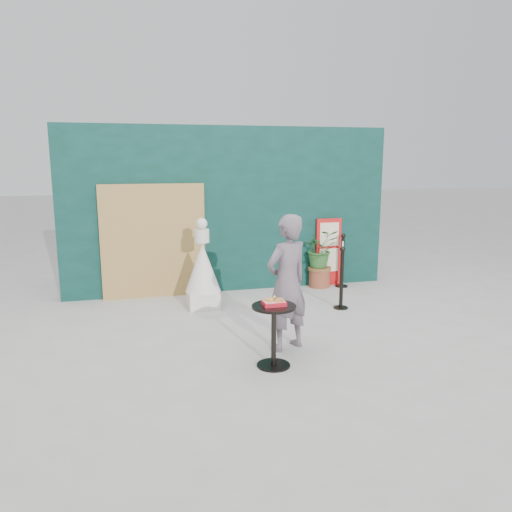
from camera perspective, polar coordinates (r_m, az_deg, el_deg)
name	(u,v)px	position (r m, az deg, el deg)	size (l,w,h in m)	color
ground	(279,349)	(6.58, 2.69, -10.54)	(60.00, 60.00, 0.00)	#ADAAA5
back_wall	(229,210)	(9.22, -3.08, 5.31)	(6.00, 0.30, 3.00)	#0A2E24
bamboo_fence	(154,241)	(8.90, -11.63, 1.65)	(1.80, 0.08, 2.00)	tan
woman	(287,283)	(6.34, 3.57, -3.07)	(0.64, 0.42, 1.75)	slate
menu_board	(328,252)	(9.72, 8.25, 0.45)	(0.50, 0.07, 1.30)	red
statue	(203,271)	(8.22, -6.11, -1.75)	(0.58, 0.58, 1.49)	silver
cafe_table	(274,326)	(5.90, 2.04, -8.00)	(0.52, 0.52, 0.75)	black
food_basket	(274,302)	(5.81, 2.07, -5.30)	(0.26, 0.19, 0.11)	red
planter	(320,254)	(9.56, 7.31, 0.26)	(0.65, 0.57, 1.11)	brown
stanchion_barrier	(342,270)	(8.95, 9.80, -1.54)	(0.84, 1.54, 1.03)	black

